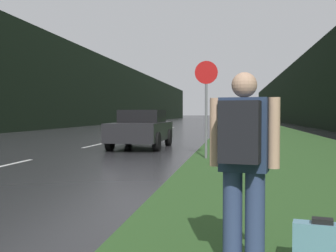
{
  "coord_description": "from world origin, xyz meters",
  "views": [
    {
      "loc": [
        5.56,
        -1.8,
        1.27
      ],
      "look_at": [
        3.13,
        13.6,
        0.81
      ],
      "focal_mm": 45.0,
      "sensor_mm": 36.0,
      "label": 1
    }
  ],
  "objects_px": {
    "car_passing_near": "(142,129)",
    "suitcase": "(322,246)",
    "hitchhiker_with_backpack": "(243,158)",
    "stop_sign": "(206,100)"
  },
  "relations": [
    {
      "from": "car_passing_near",
      "to": "suitcase",
      "type": "bearing_deg",
      "value": 109.33
    },
    {
      "from": "suitcase",
      "to": "car_passing_near",
      "type": "height_order",
      "value": "car_passing_near"
    },
    {
      "from": "hitchhiker_with_backpack",
      "to": "car_passing_near",
      "type": "bearing_deg",
      "value": 116.96
    },
    {
      "from": "stop_sign",
      "to": "car_passing_near",
      "type": "relative_size",
      "value": 0.67
    },
    {
      "from": "stop_sign",
      "to": "car_passing_near",
      "type": "xyz_separation_m",
      "value": [
        -2.62,
        3.45,
        -0.95
      ]
    },
    {
      "from": "hitchhiker_with_backpack",
      "to": "suitcase",
      "type": "xyz_separation_m",
      "value": [
        0.64,
        0.17,
        -0.72
      ]
    },
    {
      "from": "stop_sign",
      "to": "car_passing_near",
      "type": "bearing_deg",
      "value": 127.23
    },
    {
      "from": "car_passing_near",
      "to": "stop_sign",
      "type": "bearing_deg",
      "value": 127.23
    },
    {
      "from": "hitchhiker_with_backpack",
      "to": "car_passing_near",
      "type": "height_order",
      "value": "hitchhiker_with_backpack"
    },
    {
      "from": "hitchhiker_with_backpack",
      "to": "suitcase",
      "type": "distance_m",
      "value": 0.98
    }
  ]
}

